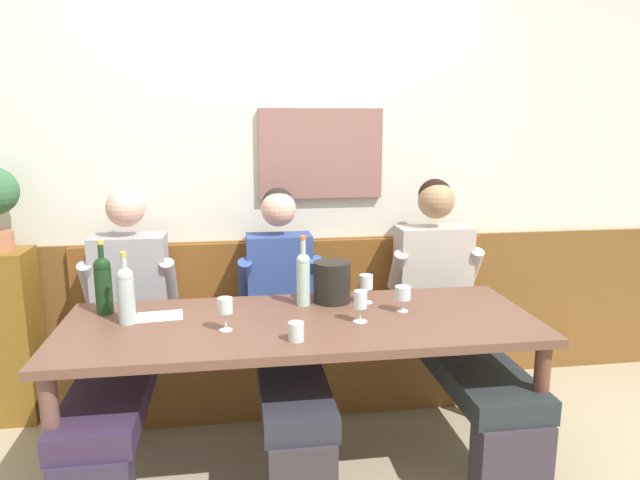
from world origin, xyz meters
TOP-DOWN VIEW (x-y plane):
  - room_wall_back at (0.00, 1.09)m, footprint 6.80×0.12m
  - wood_wainscot_panel at (0.00, 1.04)m, footprint 6.80×0.03m
  - wall_bench at (0.00, 0.83)m, footprint 2.48×0.42m
  - dining_table at (0.00, 0.14)m, footprint 2.18×0.82m
  - person_left_seat at (-0.87, 0.48)m, footprint 0.50×1.26m
  - person_right_seat at (-0.05, 0.46)m, footprint 0.47×1.26m
  - person_center_left_seat at (0.87, 0.47)m, footprint 0.54×1.26m
  - ice_bucket at (0.19, 0.39)m, footprint 0.19×0.19m
  - wine_bottle_clear_water at (0.04, 0.36)m, footprint 0.07×0.07m
  - wine_bottle_amber_mid at (-0.91, 0.37)m, footprint 0.08×0.08m
  - wine_bottle_green_tall at (-0.78, 0.21)m, footprint 0.08×0.08m
  - wine_glass_near_bucket at (0.50, 0.19)m, footprint 0.08×0.08m
  - wine_glass_by_bottle at (0.26, 0.07)m, footprint 0.07×0.07m
  - wine_glass_center_front at (-0.34, 0.05)m, footprint 0.07×0.07m
  - wine_glass_left_end at (0.35, 0.35)m, footprint 0.07×0.07m
  - water_tumbler_left at (-0.05, -0.11)m, footprint 0.07×0.07m
  - tasting_sheet_left_guest at (-0.65, 0.29)m, footprint 0.22×0.17m
  - corner_pedestal at (-1.54, 0.86)m, footprint 0.28×0.28m

SIDE VIEW (x-z plane):
  - wall_bench at x=0.00m, z-range -0.19..0.75m
  - wood_wainscot_panel at x=0.00m, z-range 0.00..0.95m
  - corner_pedestal at x=-1.54m, z-range 0.00..0.97m
  - person_right_seat at x=-0.05m, z-range -0.02..1.26m
  - person_center_left_seat at x=0.87m, z-range -0.02..1.30m
  - person_left_seat at x=-0.87m, z-range -0.02..1.29m
  - dining_table at x=0.00m, z-range 0.29..1.04m
  - tasting_sheet_left_guest at x=-0.65m, z-range 0.75..0.75m
  - water_tumbler_left at x=-0.05m, z-range 0.75..0.83m
  - wine_glass_near_bucket at x=0.50m, z-range 0.77..0.90m
  - wine_glass_left_end at x=0.35m, z-range 0.78..0.92m
  - wine_glass_by_bottle at x=0.26m, z-range 0.78..0.92m
  - ice_bucket at x=0.19m, z-range 0.75..0.96m
  - wine_glass_center_front at x=-0.34m, z-range 0.78..0.93m
  - wine_bottle_green_tall at x=-0.78m, z-range 0.72..1.06m
  - wine_bottle_clear_water at x=0.04m, z-range 0.72..1.07m
  - wine_bottle_amber_mid at x=-0.91m, z-range 0.72..1.08m
  - room_wall_back at x=0.00m, z-range 0.00..2.80m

